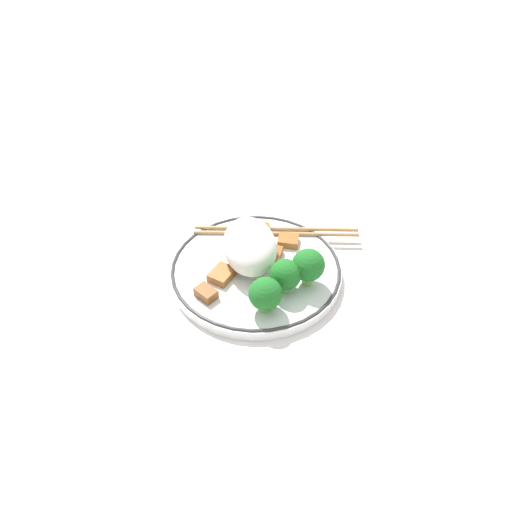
{
  "coord_description": "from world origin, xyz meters",
  "views": [
    {
      "loc": [
        0.49,
        -0.07,
        0.47
      ],
      "look_at": [
        0.0,
        0.0,
        0.03
      ],
      "focal_mm": 35.0,
      "sensor_mm": 36.0,
      "label": 1
    }
  ],
  "objects": [
    {
      "name": "meat_on_rice_edge",
      "position": [
        -0.04,
        0.05,
        0.02
      ],
      "size": [
        0.03,
        0.03,
        0.01
      ],
      "color": "#995B28",
      "rests_on": "plate"
    },
    {
      "name": "rice_mound",
      "position": [
        -0.01,
        -0.01,
        0.04
      ],
      "size": [
        0.11,
        0.07,
        0.06
      ],
      "color": "white",
      "rests_on": "plate"
    },
    {
      "name": "ground_plane",
      "position": [
        0.0,
        0.0,
        0.0
      ],
      "size": [
        3.0,
        3.0,
        0.0
      ],
      "primitive_type": "plane",
      "color": "silver"
    },
    {
      "name": "meat_near_back",
      "position": [
        0.05,
        -0.07,
        0.02
      ],
      "size": [
        0.03,
        0.03,
        0.01
      ],
      "color": "brown",
      "rests_on": "plate"
    },
    {
      "name": "meat_near_left",
      "position": [
        -0.06,
        0.02,
        0.02
      ],
      "size": [
        0.04,
        0.03,
        0.01
      ],
      "color": "brown",
      "rests_on": "plate"
    },
    {
      "name": "plate",
      "position": [
        0.0,
        0.0,
        0.01
      ],
      "size": [
        0.23,
        0.23,
        0.02
      ],
      "color": "white",
      "rests_on": "ground_plane"
    },
    {
      "name": "meat_near_right",
      "position": [
        0.01,
        -0.05,
        0.02
      ],
      "size": [
        0.04,
        0.04,
        0.01
      ],
      "color": "#995B28",
      "rests_on": "plate"
    },
    {
      "name": "broccoli_back_center",
      "position": [
        0.05,
        0.03,
        0.04
      ],
      "size": [
        0.04,
        0.04,
        0.05
      ],
      "color": "#7FB756",
      "rests_on": "plate"
    },
    {
      "name": "meat_near_front",
      "position": [
        -0.02,
        0.03,
        0.02
      ],
      "size": [
        0.04,
        0.03,
        0.01
      ],
      "color": "brown",
      "rests_on": "plate"
    },
    {
      "name": "chopsticks",
      "position": [
        -0.07,
        0.04,
        0.02
      ],
      "size": [
        0.06,
        0.24,
        0.01
      ],
      "color": "#AD8451",
      "rests_on": "plate"
    },
    {
      "name": "broccoli_back_left",
      "position": [
        0.08,
        0.0,
        0.04
      ],
      "size": [
        0.04,
        0.04,
        0.05
      ],
      "color": "#7FB756",
      "rests_on": "plate"
    },
    {
      "name": "broccoli_back_right",
      "position": [
        0.04,
        0.06,
        0.05
      ],
      "size": [
        0.04,
        0.04,
        0.05
      ],
      "color": "#7FB756",
      "rests_on": "plate"
    }
  ]
}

